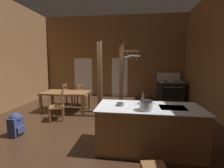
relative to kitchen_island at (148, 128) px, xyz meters
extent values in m
cube|color=#382316|center=(-1.35, 0.82, -0.52)|extent=(8.12, 9.13, 0.10)
cube|color=brown|center=(-1.35, 5.05, 1.65)|extent=(8.12, 0.14, 4.22)
cube|color=white|center=(-3.00, 4.98, 0.56)|extent=(1.00, 0.01, 2.05)
cube|color=white|center=(-0.99, 4.98, 0.56)|extent=(0.84, 0.01, 2.05)
cube|color=brown|center=(0.00, 0.00, -0.01)|extent=(2.11, 0.93, 0.92)
cube|color=silver|center=(0.00, 0.00, 0.46)|extent=(2.17, 0.99, 0.02)
cube|color=black|center=(0.47, -0.01, 0.47)|extent=(0.53, 0.41, 0.00)
cube|color=black|center=(0.01, 0.43, -0.42)|extent=(2.00, 0.07, 0.10)
cube|color=black|center=(1.52, 4.39, -0.02)|extent=(1.16, 0.86, 0.90)
cube|color=black|center=(1.55, 4.01, -0.05)|extent=(0.93, 0.09, 0.52)
cylinder|color=silver|center=(1.56, 3.98, 0.23)|extent=(0.82, 0.10, 0.02)
cube|color=silver|center=(1.52, 4.39, 0.45)|extent=(1.21, 0.90, 0.03)
cube|color=silver|center=(1.49, 4.75, 0.65)|extent=(1.14, 0.14, 0.40)
cylinder|color=black|center=(1.78, 4.26, 0.47)|extent=(0.22, 0.22, 0.01)
cylinder|color=black|center=(1.29, 4.22, 0.47)|extent=(0.22, 0.22, 0.01)
cylinder|color=black|center=(1.75, 4.57, 0.47)|extent=(0.22, 0.22, 0.01)
cylinder|color=black|center=(1.26, 4.52, 0.47)|extent=(0.22, 0.22, 0.01)
cylinder|color=black|center=(1.88, 4.02, 0.35)|extent=(0.05, 0.03, 0.04)
cylinder|color=black|center=(1.66, 4.00, 0.35)|extent=(0.05, 0.03, 0.04)
cylinder|color=black|center=(1.44, 3.99, 0.35)|extent=(0.05, 0.03, 0.04)
cylinder|color=black|center=(1.23, 3.97, 0.35)|extent=(0.05, 0.03, 0.04)
cube|color=brown|center=(-0.73, 2.33, 0.82)|extent=(0.15, 0.15, 2.57)
cube|color=brown|center=(-0.46, 2.32, 1.77)|extent=(0.68, 0.11, 0.06)
cylinder|color=silver|center=(-0.53, 2.32, 1.67)|extent=(0.01, 0.01, 0.19)
cylinder|color=silver|center=(-0.53, 2.32, 1.56)|extent=(0.24, 0.24, 0.04)
cylinder|color=silver|center=(-0.53, 2.32, 1.48)|extent=(0.02, 0.02, 0.14)
cylinder|color=silver|center=(-0.36, 2.32, 1.70)|extent=(0.01, 0.01, 0.14)
cylinder|color=silver|center=(-0.36, 2.32, 1.60)|extent=(0.25, 0.25, 0.04)
cylinder|color=silver|center=(-0.36, 2.32, 1.52)|extent=(0.02, 0.02, 0.14)
cylinder|color=silver|center=(-0.20, 2.31, 1.69)|extent=(0.01, 0.01, 0.16)
cylinder|color=silver|center=(-0.20, 2.31, 1.59)|extent=(0.22, 0.22, 0.04)
cylinder|color=silver|center=(-0.20, 2.31, 1.51)|extent=(0.02, 0.02, 0.14)
cube|color=brown|center=(-1.42, 1.81, 0.82)|extent=(0.14, 0.14, 2.57)
cube|color=brown|center=(-0.02, -0.98, -0.18)|extent=(0.40, 0.34, 0.04)
cube|color=brown|center=(-2.81, 2.21, 0.24)|extent=(1.73, 0.96, 0.06)
cube|color=brown|center=(-3.58, 2.63, -0.13)|extent=(0.08, 0.08, 0.68)
cube|color=brown|center=(-2.00, 2.57, -0.13)|extent=(0.08, 0.08, 0.68)
cube|color=brown|center=(-3.61, 1.85, -0.13)|extent=(0.08, 0.08, 0.68)
cube|color=brown|center=(-2.03, 1.79, -0.13)|extent=(0.08, 0.08, 0.68)
cube|color=brown|center=(-2.73, 1.32, -0.04)|extent=(0.57, 0.57, 0.04)
cube|color=brown|center=(-2.84, 1.07, -0.26)|extent=(0.06, 0.06, 0.41)
cube|color=brown|center=(-2.97, 1.43, -0.26)|extent=(0.06, 0.06, 0.41)
cube|color=brown|center=(-2.48, 1.21, 0.01)|extent=(0.06, 0.06, 0.95)
cube|color=brown|center=(-2.62, 1.57, 0.01)|extent=(0.06, 0.06, 0.95)
cube|color=brown|center=(-2.55, 1.39, 0.37)|extent=(0.17, 0.37, 0.07)
cube|color=brown|center=(-2.55, 1.39, 0.18)|extent=(0.17, 0.37, 0.07)
cube|color=brown|center=(-3.05, 3.08, -0.04)|extent=(0.47, 0.47, 0.04)
cube|color=brown|center=(-2.87, 3.28, -0.26)|extent=(0.05, 0.05, 0.41)
cube|color=brown|center=(-2.85, 2.90, -0.26)|extent=(0.05, 0.05, 0.41)
cube|color=brown|center=(-3.25, 3.26, 0.01)|extent=(0.05, 0.05, 0.95)
cube|color=brown|center=(-3.23, 2.88, 0.01)|extent=(0.05, 0.05, 0.95)
cube|color=brown|center=(-3.24, 3.07, 0.37)|extent=(0.06, 0.38, 0.07)
cube|color=brown|center=(-3.24, 3.07, 0.18)|extent=(0.06, 0.38, 0.07)
cube|color=brown|center=(-2.39, 3.05, -0.04)|extent=(0.52, 0.52, 0.04)
cube|color=brown|center=(-2.16, 3.20, -0.26)|extent=(0.06, 0.06, 0.41)
cube|color=brown|center=(-2.24, 2.83, -0.26)|extent=(0.06, 0.06, 0.41)
cube|color=brown|center=(-2.54, 3.28, 0.01)|extent=(0.06, 0.06, 0.95)
cube|color=brown|center=(-2.61, 2.91, 0.01)|extent=(0.06, 0.06, 0.95)
cube|color=brown|center=(-2.57, 3.09, 0.37)|extent=(0.11, 0.38, 0.07)
cube|color=brown|center=(-2.57, 3.09, 0.18)|extent=(0.11, 0.38, 0.07)
cube|color=navy|center=(-3.25, 0.18, -0.23)|extent=(0.25, 0.34, 0.48)
cube|color=navy|center=(-3.12, 0.17, -0.30)|extent=(0.08, 0.23, 0.17)
cylinder|color=black|center=(-3.36, 0.29, -0.23)|extent=(0.04, 0.04, 0.38)
cylinder|color=black|center=(-3.38, 0.10, -0.23)|extent=(0.04, 0.04, 0.38)
sphere|color=navy|center=(-3.25, 0.18, -0.01)|extent=(0.29, 0.29, 0.27)
cylinder|color=silver|center=(-0.09, -0.26, 0.56)|extent=(0.25, 0.25, 0.19)
cylinder|color=black|center=(-0.09, -0.26, 0.66)|extent=(0.26, 0.26, 0.01)
cylinder|color=silver|center=(-0.23, -0.26, 0.61)|extent=(0.05, 0.02, 0.02)
cylinder|color=silver|center=(0.05, -0.26, 0.61)|extent=(0.05, 0.02, 0.02)
cylinder|color=slate|center=(-0.61, 0.00, 0.50)|extent=(0.16, 0.16, 0.06)
cylinder|color=black|center=(-0.61, 0.00, 0.53)|extent=(0.13, 0.13, 0.00)
cylinder|color=#56331E|center=(-0.12, 0.17, 0.57)|extent=(0.06, 0.06, 0.21)
cylinder|color=#56331E|center=(-0.12, 0.17, 0.72)|extent=(0.02, 0.02, 0.07)
camera|label=1|loc=(-0.39, -3.14, 1.39)|focal=24.43mm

